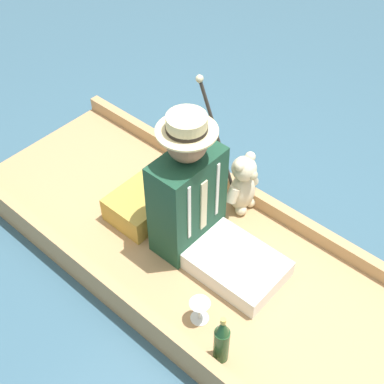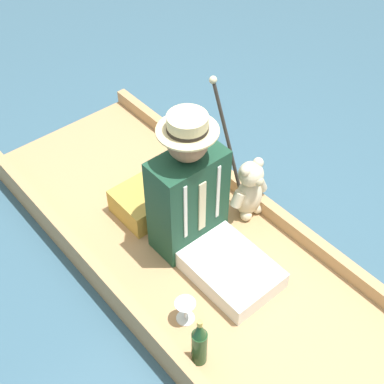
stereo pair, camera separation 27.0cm
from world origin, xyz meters
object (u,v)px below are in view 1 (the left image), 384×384
(wine_glass, at_px, (200,307))
(teddy_bear, at_px, (243,185))
(walking_cane, at_px, (216,131))
(champagne_bottle, at_px, (222,340))
(seated_person, at_px, (199,207))

(wine_glass, bearing_deg, teddy_bear, -157.01)
(wine_glass, bearing_deg, walking_cane, -144.32)
(teddy_bear, bearing_deg, wine_glass, 22.99)
(champagne_bottle, bearing_deg, walking_cane, -138.40)
(seated_person, xyz_separation_m, walking_cane, (-0.40, -0.23, 0.13))
(champagne_bottle, bearing_deg, wine_glass, -113.47)
(teddy_bear, height_order, walking_cane, walking_cane)
(seated_person, height_order, walking_cane, seated_person)
(seated_person, relative_size, teddy_bear, 2.17)
(teddy_bear, relative_size, walking_cane, 0.52)
(walking_cane, bearing_deg, champagne_bottle, 41.60)
(teddy_bear, distance_m, walking_cane, 0.35)
(teddy_bear, xyz_separation_m, champagne_bottle, (0.83, 0.52, -0.03))
(seated_person, distance_m, champagne_bottle, 0.69)
(seated_person, distance_m, wine_glass, 0.51)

